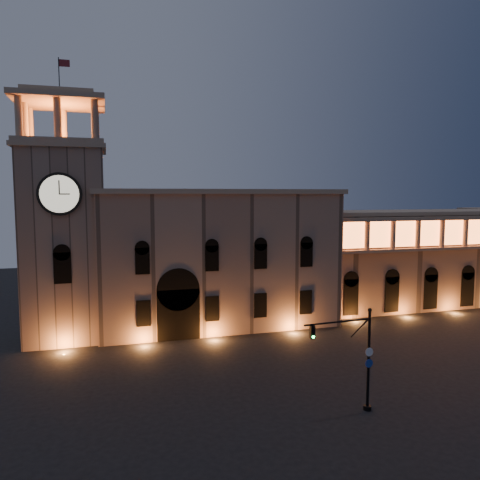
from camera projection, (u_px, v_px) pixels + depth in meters
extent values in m
plane|color=black|center=(296.00, 386.00, 41.45)|extent=(160.00, 160.00, 0.00)
cube|color=#896A59|center=(217.00, 259.00, 61.12)|extent=(30.00, 12.00, 17.00)
cube|color=gray|center=(217.00, 192.00, 60.27)|extent=(30.80, 12.80, 0.60)
cube|color=black|center=(178.00, 314.00, 54.85)|extent=(5.00, 1.40, 6.00)
cylinder|color=black|center=(177.00, 289.00, 54.56)|extent=(5.00, 1.40, 5.00)
cube|color=orange|center=(178.00, 316.00, 54.68)|extent=(4.20, 0.20, 5.00)
cube|color=#896A59|center=(65.00, 245.00, 54.86)|extent=(9.00, 9.00, 22.00)
cube|color=gray|center=(62.00, 148.00, 53.77)|extent=(9.80, 9.80, 0.50)
cylinder|color=black|center=(60.00, 194.00, 49.80)|extent=(4.60, 0.35, 4.60)
cylinder|color=beige|center=(59.00, 194.00, 49.66)|extent=(4.00, 0.12, 4.00)
cube|color=gray|center=(62.00, 144.00, 53.72)|extent=(9.40, 9.40, 0.50)
cube|color=orange|center=(61.00, 141.00, 53.69)|extent=(6.80, 6.80, 0.15)
cylinder|color=gray|center=(19.00, 116.00, 48.81)|extent=(0.76, 0.76, 4.20)
cylinder|color=gray|center=(57.00, 118.00, 49.85)|extent=(0.76, 0.76, 4.20)
cylinder|color=gray|center=(95.00, 119.00, 50.89)|extent=(0.76, 0.76, 4.20)
cylinder|color=gray|center=(30.00, 126.00, 56.08)|extent=(0.76, 0.76, 4.20)
cylinder|color=gray|center=(64.00, 128.00, 57.12)|extent=(0.76, 0.76, 4.20)
cylinder|color=gray|center=(96.00, 129.00, 58.17)|extent=(0.76, 0.76, 4.20)
cylinder|color=gray|center=(25.00, 122.00, 52.45)|extent=(0.76, 0.76, 4.20)
cylinder|color=gray|center=(95.00, 124.00, 54.53)|extent=(0.76, 0.76, 4.20)
cube|color=gray|center=(60.00, 102.00, 53.26)|extent=(9.80, 9.80, 0.60)
cube|color=gray|center=(60.00, 96.00, 53.20)|extent=(7.50, 7.50, 0.60)
cylinder|color=black|center=(59.00, 75.00, 52.97)|extent=(0.10, 0.10, 4.00)
plane|color=maroon|center=(64.00, 63.00, 53.00)|extent=(1.20, 0.00, 1.20)
cube|color=#836554|center=(427.00, 259.00, 72.49)|extent=(40.00, 10.00, 14.00)
cube|color=gray|center=(429.00, 212.00, 71.79)|extent=(40.60, 10.60, 0.50)
cube|color=gray|center=(453.00, 248.00, 67.01)|extent=(40.00, 1.20, 0.40)
cube|color=gray|center=(455.00, 218.00, 66.59)|extent=(40.00, 1.40, 0.50)
cube|color=orange|center=(451.00, 232.00, 67.32)|extent=(38.00, 0.15, 3.60)
cylinder|color=gray|center=(340.00, 236.00, 61.86)|extent=(0.70, 0.70, 4.00)
cylinder|color=gray|center=(367.00, 235.00, 62.96)|extent=(0.70, 0.70, 4.00)
cylinder|color=gray|center=(393.00, 234.00, 64.05)|extent=(0.70, 0.70, 4.00)
cylinder|color=gray|center=(418.00, 234.00, 65.15)|extent=(0.70, 0.70, 4.00)
cylinder|color=gray|center=(442.00, 233.00, 66.24)|extent=(0.70, 0.70, 4.00)
cylinder|color=gray|center=(466.00, 232.00, 67.34)|extent=(0.70, 0.70, 4.00)
cylinder|color=black|center=(368.00, 361.00, 36.54)|extent=(0.23, 0.23, 7.92)
cylinder|color=black|center=(367.00, 408.00, 36.91)|extent=(0.63, 0.63, 0.34)
sphere|color=black|center=(370.00, 310.00, 36.14)|extent=(0.32, 0.32, 0.32)
cylinder|color=black|center=(338.00, 322.00, 35.28)|extent=(5.66, 0.47, 0.14)
cube|color=black|center=(312.00, 332.00, 34.62)|extent=(0.36, 0.34, 0.96)
cylinder|color=#0CE53F|center=(313.00, 337.00, 34.48)|extent=(0.21, 0.10, 0.20)
cylinder|color=silver|center=(369.00, 352.00, 36.30)|extent=(0.68, 0.09, 0.68)
cylinder|color=navy|center=(369.00, 363.00, 36.38)|extent=(0.68, 0.09, 0.68)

